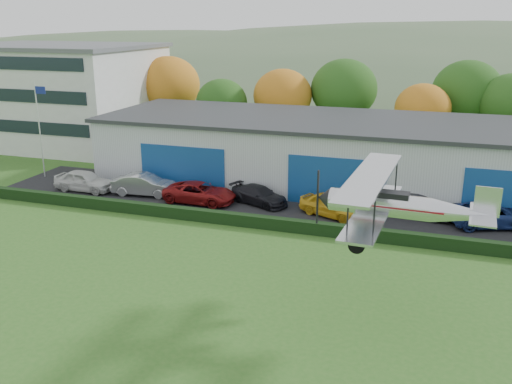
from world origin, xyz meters
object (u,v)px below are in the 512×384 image
(car_2, at_px, (200,193))
(car_1, at_px, (144,185))
(biplane, at_px, (395,204))
(flagpole, at_px, (40,122))
(car_6, at_px, (494,214))
(car_4, at_px, (331,205))
(hangar, at_px, (350,152))
(car_5, at_px, (417,207))
(car_0, at_px, (84,181))
(office_block, at_px, (56,94))
(car_3, at_px, (259,195))

(car_2, bearing_deg, car_1, 86.87)
(biplane, bearing_deg, flagpole, 157.11)
(car_2, bearing_deg, car_6, -84.58)
(flagpole, distance_m, biplane, 33.39)
(biplane, bearing_deg, car_1, 149.93)
(car_4, bearing_deg, car_1, 111.67)
(hangar, relative_size, car_2, 7.62)
(flagpole, relative_size, car_2, 1.50)
(car_4, xyz_separation_m, biplane, (4.93, -12.43, 4.57))
(car_1, bearing_deg, car_4, -97.15)
(flagpole, relative_size, car_5, 1.81)
(car_0, bearing_deg, car_2, -88.36)
(car_2, bearing_deg, office_block, 58.09)
(car_4, distance_m, biplane, 14.13)
(car_1, xyz_separation_m, car_2, (4.74, -0.37, -0.08))
(office_block, xyz_separation_m, biplane, (38.08, -27.71, 0.18))
(car_1, height_order, biplane, biplane)
(car_0, distance_m, car_2, 9.73)
(office_block, relative_size, car_3, 4.51)
(car_3, bearing_deg, car_6, -65.51)
(car_1, distance_m, car_6, 24.85)
(car_0, xyz_separation_m, car_6, (29.81, 1.57, -0.03))
(hangar, height_order, car_6, hangar)
(flagpole, xyz_separation_m, car_0, (5.59, -2.45, -3.92))
(car_0, bearing_deg, car_6, -86.04)
(car_1, distance_m, car_3, 9.00)
(hangar, relative_size, car_0, 8.46)
(office_block, xyz_separation_m, car_4, (33.15, -15.29, -4.39))
(hangar, bearing_deg, flagpole, -166.49)
(hangar, bearing_deg, car_0, -156.40)
(flagpole, distance_m, car_1, 11.45)
(hangar, relative_size, biplane, 4.69)
(biplane, bearing_deg, car_0, 156.55)
(car_3, xyz_separation_m, car_5, (11.06, 0.63, 0.06))
(office_block, height_order, biplane, office_block)
(car_0, xyz_separation_m, car_2, (9.73, 0.12, -0.08))
(car_6, bearing_deg, biplane, 140.10)
(car_5, bearing_deg, flagpole, 98.16)
(flagpole, bearing_deg, biplane, -26.15)
(flagpole, relative_size, car_1, 1.61)
(flagpole, height_order, car_3, flagpole)
(car_2, bearing_deg, flagpole, 82.63)
(flagpole, relative_size, car_3, 1.75)
(office_block, bearing_deg, car_6, -17.69)
(office_block, distance_m, flagpole, 15.33)
(car_1, height_order, car_4, car_1)
(car_3, bearing_deg, flagpole, 109.09)
(flagpole, xyz_separation_m, car_2, (15.32, -2.33, -3.99))
(car_3, relative_size, car_5, 1.04)
(office_block, bearing_deg, flagpole, -58.03)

